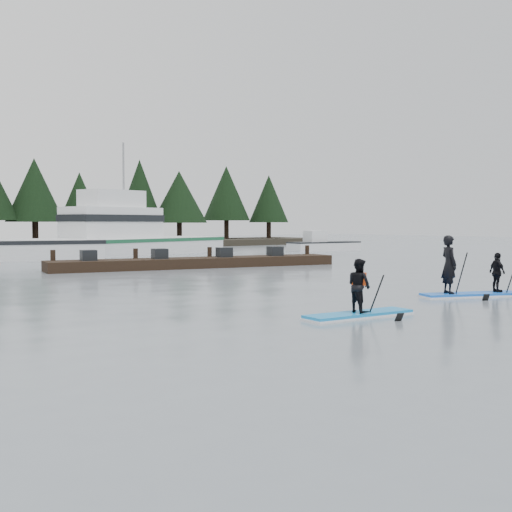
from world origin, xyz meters
TOP-DOWN VIEW (x-y plane):
  - ground at (0.00, 0.00)m, footprint 160.00×160.00m
  - fishing_boat_medium at (7.18, 29.61)m, footprint 15.72×7.80m
  - skiff at (22.63, 25.29)m, footprint 6.40×2.47m
  - floating_dock at (3.78, 15.49)m, footprint 15.10×5.19m
  - paddleboard_solo at (-2.67, -1.33)m, footprint 3.03×1.20m
  - paddleboard_duo at (3.18, -0.54)m, footprint 3.24×2.07m

SIDE VIEW (x-z plane):
  - ground at x=0.00m, z-range 0.00..0.00m
  - floating_dock at x=3.78m, z-range 0.00..0.50m
  - skiff at x=22.63m, z-range 0.00..0.73m
  - paddleboard_solo at x=-2.67m, z-range -0.42..1.45m
  - fishing_boat_medium at x=7.18m, z-range -3.82..5.10m
  - paddleboard_duo at x=3.18m, z-range -0.50..1.88m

